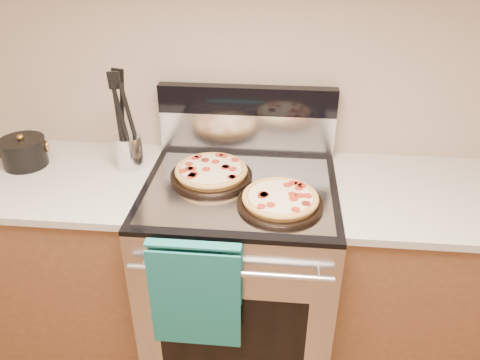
# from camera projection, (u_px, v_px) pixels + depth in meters

# --- Properties ---
(wall_back) EXTENTS (4.00, 0.00, 4.00)m
(wall_back) POSITION_uv_depth(u_px,v_px,m) (248.00, 53.00, 1.92)
(wall_back) COLOR tan
(wall_back) RESTS_ON ground
(range_body) EXTENTS (0.76, 0.68, 0.90)m
(range_body) POSITION_uv_depth(u_px,v_px,m) (240.00, 277.00, 2.07)
(range_body) COLOR #B7B7BC
(range_body) RESTS_ON ground
(oven_window) EXTENTS (0.56, 0.01, 0.40)m
(oven_window) POSITION_uv_depth(u_px,v_px,m) (232.00, 336.00, 1.78)
(oven_window) COLOR black
(oven_window) RESTS_ON range_body
(cooktop) EXTENTS (0.76, 0.68, 0.02)m
(cooktop) POSITION_uv_depth(u_px,v_px,m) (240.00, 188.00, 1.84)
(cooktop) COLOR black
(cooktop) RESTS_ON range_body
(backsplash_lower) EXTENTS (0.76, 0.06, 0.18)m
(backsplash_lower) POSITION_uv_depth(u_px,v_px,m) (247.00, 132.00, 2.06)
(backsplash_lower) COLOR silver
(backsplash_lower) RESTS_ON cooktop
(backsplash_upper) EXTENTS (0.76, 0.06, 0.12)m
(backsplash_upper) POSITION_uv_depth(u_px,v_px,m) (247.00, 100.00, 1.98)
(backsplash_upper) COLOR black
(backsplash_upper) RESTS_ON backsplash_lower
(oven_handle) EXTENTS (0.70, 0.03, 0.03)m
(oven_handle) POSITION_uv_depth(u_px,v_px,m) (229.00, 273.00, 1.57)
(oven_handle) COLOR silver
(oven_handle) RESTS_ON range_body
(dish_towel) EXTENTS (0.32, 0.05, 0.42)m
(dish_towel) POSITION_uv_depth(u_px,v_px,m) (196.00, 293.00, 1.63)
(dish_towel) COLOR #177765
(dish_towel) RESTS_ON oven_handle
(foil_sheet) EXTENTS (0.70, 0.55, 0.01)m
(foil_sheet) POSITION_uv_depth(u_px,v_px,m) (239.00, 189.00, 1.81)
(foil_sheet) COLOR gray
(foil_sheet) RESTS_ON cooktop
(cabinet_left) EXTENTS (1.00, 0.62, 0.88)m
(cabinet_left) POSITION_uv_depth(u_px,v_px,m) (53.00, 262.00, 2.17)
(cabinet_left) COLOR brown
(cabinet_left) RESTS_ON ground
(countertop_left) EXTENTS (1.02, 0.64, 0.03)m
(countertop_left) POSITION_uv_depth(u_px,v_px,m) (31.00, 177.00, 1.95)
(countertop_left) COLOR #B8B2A6
(countertop_left) RESTS_ON cabinet_left
(cabinet_right) EXTENTS (1.00, 0.62, 0.88)m
(cabinet_right) POSITION_uv_depth(u_px,v_px,m) (442.00, 287.00, 2.03)
(cabinet_right) COLOR brown
(cabinet_right) RESTS_ON ground
(countertop_right) EXTENTS (1.02, 0.64, 0.03)m
(countertop_right) POSITION_uv_depth(u_px,v_px,m) (468.00, 199.00, 1.80)
(countertop_right) COLOR #B8B2A6
(countertop_right) RESTS_ON cabinet_right
(pepperoni_pizza_back) EXTENTS (0.42, 0.42, 0.04)m
(pepperoni_pizza_back) POSITION_uv_depth(u_px,v_px,m) (211.00, 172.00, 1.87)
(pepperoni_pizza_back) COLOR #AF7635
(pepperoni_pizza_back) RESTS_ON foil_sheet
(pepperoni_pizza_front) EXTENTS (0.32, 0.32, 0.04)m
(pepperoni_pizza_front) POSITION_uv_depth(u_px,v_px,m) (280.00, 200.00, 1.70)
(pepperoni_pizza_front) COLOR #AF7635
(pepperoni_pizza_front) RESTS_ON foil_sheet
(utensil_crock) EXTENTS (0.14, 0.14, 0.14)m
(utensil_crock) POSITION_uv_depth(u_px,v_px,m) (129.00, 152.00, 1.95)
(utensil_crock) COLOR silver
(utensil_crock) RESTS_ON countertop_left
(saucepan) EXTENTS (0.24, 0.24, 0.11)m
(saucepan) POSITION_uv_depth(u_px,v_px,m) (24.00, 153.00, 1.98)
(saucepan) COLOR black
(saucepan) RESTS_ON countertop_left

